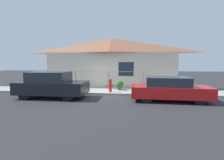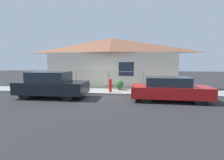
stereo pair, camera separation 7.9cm
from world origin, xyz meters
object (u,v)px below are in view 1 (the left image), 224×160
Objects in this scene: car_left at (52,85)px; potted_plant_near_hydrant at (119,85)px; fire_hydrant at (110,85)px; car_right at (169,89)px.

car_left is 4.42m from potted_plant_near_hydrant.
fire_hydrant reaches higher than potted_plant_near_hydrant.
potted_plant_near_hydrant is at bearing 139.07° from car_right.
car_left is at bearing -178.46° from car_right.
fire_hydrant is at bearing 28.03° from car_left.
potted_plant_near_hydrant is (3.58, 2.58, -0.25)m from car_left.
car_right reaches higher than fire_hydrant.
car_left is 0.98× the size of car_right.
fire_hydrant is at bearing 154.76° from car_right.
potted_plant_near_hydrant is (-2.82, 2.58, -0.14)m from car_right.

